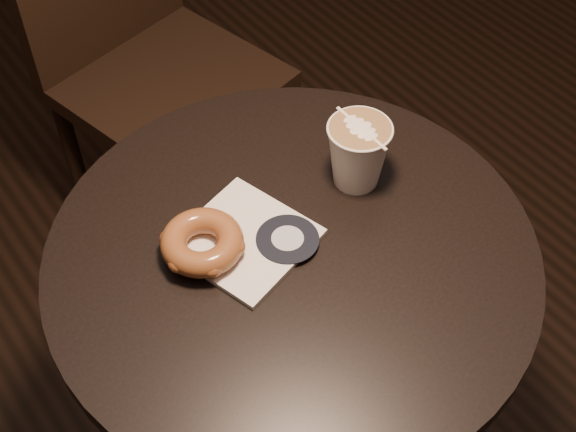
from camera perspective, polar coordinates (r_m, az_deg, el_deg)
The scene contains 5 objects.
cafe_table at distance 1.29m, azimuth 0.25°, elevation -7.92°, with size 0.70×0.70×0.75m.
chair at distance 1.81m, azimuth -10.99°, elevation 13.26°, with size 0.50×0.50×1.06m.
pastry_bag at distance 1.14m, azimuth -3.11°, elevation -1.68°, with size 0.17×0.17×0.01m, color white.
doughnut at distance 1.11m, azimuth -6.12°, elevation -1.87°, with size 0.12×0.12×0.04m, color brown.
latte_cup at distance 1.18m, azimuth 4.98°, elevation 4.39°, with size 0.10×0.10×0.11m, color silver, non-canonical shape.
Camera 1 is at (-0.42, -0.56, 1.64)m, focal length 50.00 mm.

